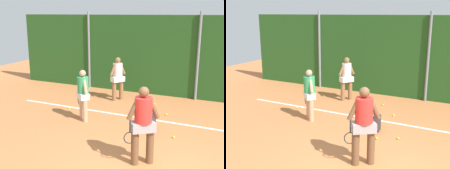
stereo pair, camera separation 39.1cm
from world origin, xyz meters
The scene contains 14 objects.
ground_plane centered at (0.00, 1.86, 0.00)m, with size 25.12×25.12×0.00m, color #C67542.
hedge_fence_backdrop centered at (0.00, 6.33, 1.62)m, with size 16.33×0.25×3.24m, color #23511E.
fence_post_left centered at (-4.71, 6.16, 1.69)m, with size 0.10×0.10×3.38m, color gray.
fence_post_center centered at (0.00, 6.16, 1.69)m, with size 0.10×0.10×3.38m, color gray.
court_baseline_paint centered at (0.00, 3.37, 0.00)m, with size 11.93×0.10×0.01m, color white.
player_foreground_near centered at (-0.35, 0.65, 1.01)m, with size 0.67×0.58×1.80m.
player_midcourt centered at (-2.91, 2.47, 0.91)m, with size 0.62×0.52×1.62m.
player_backcourt_far centered at (-2.77, 4.89, 0.94)m, with size 0.52×0.60×1.68m.
ball_hopper centered at (-0.74, 2.49, 0.29)m, with size 0.36×0.36×0.51m.
tennis_ball_0 centered at (-1.27, 4.86, 0.03)m, with size 0.07×0.07×0.07m, color #CCDB33.
tennis_ball_1 centered at (-0.49, 2.01, 0.03)m, with size 0.07×0.07×0.07m, color #CCDB33.
tennis_ball_7 centered at (0.01, 2.28, 0.03)m, with size 0.07×0.07×0.07m, color #CCDB33.
tennis_ball_8 centered at (-0.60, 3.95, 0.03)m, with size 0.07×0.07×0.07m, color #CCDB33.
tennis_ball_9 centered at (-3.90, 3.15, 0.03)m, with size 0.07×0.07×0.07m, color #CCDB33.
Camera 2 is at (1.79, -4.79, 3.33)m, focal length 45.77 mm.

